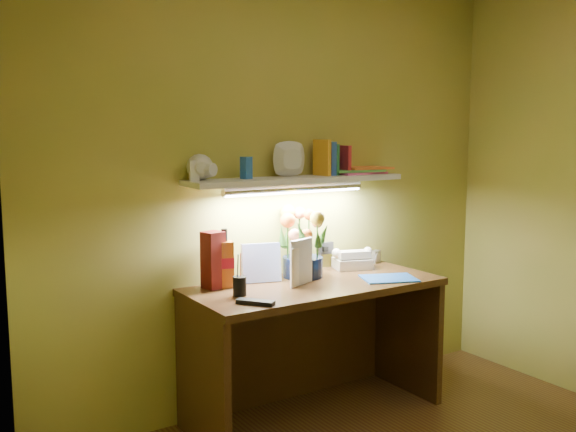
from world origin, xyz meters
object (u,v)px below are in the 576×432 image
object	(u,v)px
desk_clock	(375,257)
flower_bouquet	(303,242)
desk	(315,350)
whisky_bottle	(225,258)
telephone	(352,258)

from	to	relation	value
desk_clock	flower_bouquet	bearing A→B (deg)	164.98
desk	whisky_bottle	world-z (taller)	whisky_bottle
telephone	desk	bearing A→B (deg)	-137.56
desk	desk_clock	world-z (taller)	desk_clock
telephone	desk_clock	xyz separation A→B (m)	(0.23, 0.06, -0.02)
desk	flower_bouquet	xyz separation A→B (m)	(0.03, 0.16, 0.57)
flower_bouquet	telephone	distance (m)	0.39
flower_bouquet	desk_clock	world-z (taller)	flower_bouquet
desk	telephone	bearing A→B (deg)	24.93
whisky_bottle	flower_bouquet	bearing A→B (deg)	-2.62
flower_bouquet	whisky_bottle	xyz separation A→B (m)	(-0.48, 0.02, -0.04)
flower_bouquet	whisky_bottle	world-z (taller)	flower_bouquet
flower_bouquet	whisky_bottle	size ratio (longest dim) A/B	1.28
desk_clock	whisky_bottle	xyz separation A→B (m)	(-1.08, -0.05, 0.12)
telephone	whisky_bottle	distance (m)	0.85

